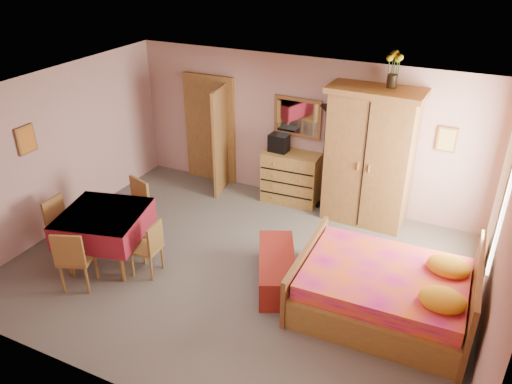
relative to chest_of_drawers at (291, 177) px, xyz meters
The scene contains 23 objects.
floor 2.30m from the chest_of_drawers, 86.75° to the right, with size 6.50×6.50×0.00m, color slate.
ceiling 3.10m from the chest_of_drawers, 86.75° to the right, with size 6.50×6.50×0.00m, color brown.
wall_back 0.87m from the chest_of_drawers, 62.86° to the left, with size 6.50×0.10×2.60m, color tan.
wall_front 4.82m from the chest_of_drawers, 88.46° to the right, with size 6.50×0.10×2.60m, color tan.
wall_left 3.94m from the chest_of_drawers, 144.22° to the right, with size 0.10×5.00×2.60m, color tan.
wall_right 4.14m from the chest_of_drawers, 33.67° to the right, with size 0.10×5.00×2.60m, color tan.
doorway 1.87m from the chest_of_drawers, behind, with size 1.06×0.12×2.15m, color #9E6B35.
window 3.63m from the chest_of_drawers, 17.47° to the right, with size 0.08×1.40×1.95m, color white.
picture_left 4.38m from the chest_of_drawers, 137.33° to the right, with size 0.04×0.32×0.42m, color orange.
picture_back 2.71m from the chest_of_drawers, ahead, with size 0.30×0.04×0.40m, color #D8BF59.
chest_of_drawers is the anchor object (origin of this frame).
wall_mirror 1.10m from the chest_of_drawers, 90.00° to the left, with size 0.88×0.05×0.70m, color white.
stereo 0.68m from the chest_of_drawers, behind, with size 0.33×0.25×0.31m, color black.
floor_lamp 0.73m from the chest_of_drawers, ahead, with size 0.24×0.24×1.87m, color black.
wardrobe 1.54m from the chest_of_drawers, ahead, with size 1.47×0.76×2.31m, color #9E6B35.
sunflower_vase 2.63m from the chest_of_drawers, ahead, with size 0.22×0.22×0.56m, color yellow.
bed 3.17m from the chest_of_drawers, 46.22° to the right, with size 2.19×1.73×1.01m, color #CE148C.
bench 2.45m from the chest_of_drawers, 72.66° to the right, with size 0.49×1.32×0.44m, color maroon.
dining_table 3.41m from the chest_of_drawers, 120.84° to the right, with size 1.14×1.14×0.84m, color maroon.
chair_south 3.96m from the chest_of_drawers, 115.83° to the right, with size 0.43×0.43×0.94m, color olive.
chair_north 2.91m from the chest_of_drawers, 128.19° to the right, with size 0.45×0.45×1.00m, color #AC7C3A.
chair_west 3.88m from the chest_of_drawers, 129.47° to the right, with size 0.41×0.41×0.89m, color #925E31.
chair_east 3.09m from the chest_of_drawers, 109.93° to the right, with size 0.38×0.38×0.84m, color #A77938.
Camera 1 is at (2.78, -5.33, 4.41)m, focal length 35.00 mm.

